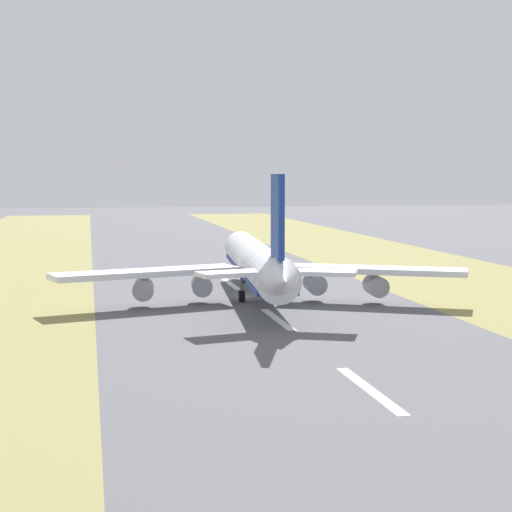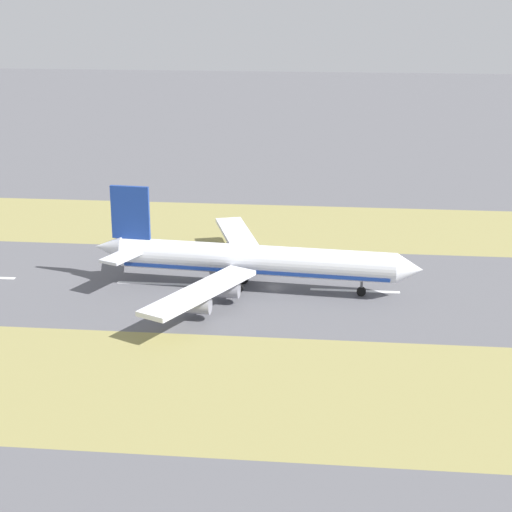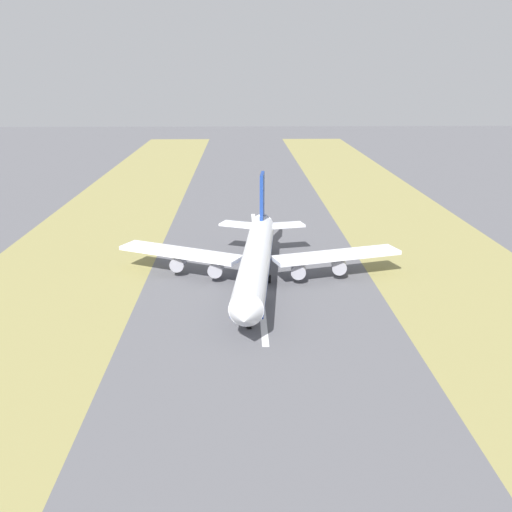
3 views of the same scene
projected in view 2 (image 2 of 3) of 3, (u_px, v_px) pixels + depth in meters
ground_plane at (273, 288)px, 173.95m from camera, size 800.00×800.00×0.00m
grass_median_west at (288, 226)px, 216.44m from camera, size 40.00×600.00×0.01m
grass_median_east at (248, 390)px, 131.47m from camera, size 40.00×600.00×0.01m
centreline_dash_mid at (160, 284)px, 176.23m from camera, size 1.20×18.00×0.01m
centreline_dash_far at (355, 291)px, 172.33m from camera, size 1.20×18.00×0.01m
airplane_main_jet at (247, 260)px, 171.90m from camera, size 63.90×67.22×20.20m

